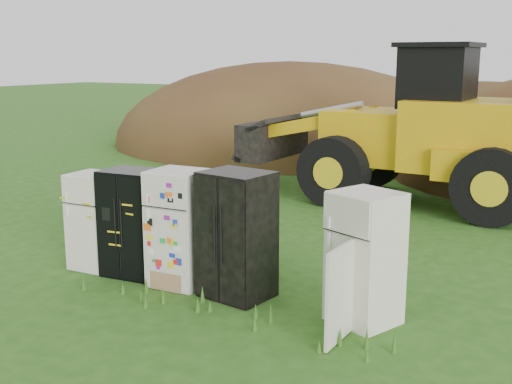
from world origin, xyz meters
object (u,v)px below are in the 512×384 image
Objects in this scene: fridge_black_side at (133,223)px; wheel_loader at (396,124)px; fridge_open_door at (365,258)px; fridge_sticker at (179,228)px; fridge_leftmost at (95,221)px; fridge_dark_mid at (237,235)px.

fridge_black_side is 0.22× the size of wheel_loader.
fridge_open_door reaches higher than fridge_black_side.
fridge_black_side is 0.95m from fridge_sticker.
fridge_open_door is at bearing -2.58° from fridge_sticker.
fridge_dark_mid reaches higher than fridge_leftmost.
fridge_sticker is (0.95, -0.02, 0.04)m from fridge_black_side.
fridge_dark_mid is at bearing -5.59° from fridge_black_side.
fridge_black_side is at bearing -172.29° from fridge_dark_mid.
fridge_open_door is (3.08, 0.01, -0.01)m from fridge_sticker.
fridge_open_door is 0.23× the size of wheel_loader.
fridge_black_side is at bearing 176.12° from fridge_sticker.
fridge_sticker is at bearing -1.80° from fridge_leftmost.
fridge_open_door is (4.03, -0.01, 0.03)m from fridge_black_side.
fridge_black_side is 0.97× the size of fridge_open_door.
wheel_loader is (1.12, 7.62, 1.02)m from fridge_sticker.
wheel_loader reaches higher than fridge_black_side.
fridge_dark_mid reaches higher than fridge_sticker.
fridge_leftmost is 0.86× the size of fridge_dark_mid.
fridge_dark_mid reaches higher than fridge_open_door.
fridge_open_door is 7.93m from wheel_loader.
fridge_dark_mid is (1.07, -0.01, 0.03)m from fridge_sticker.
wheel_loader is at bearing 66.83° from fridge_leftmost.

